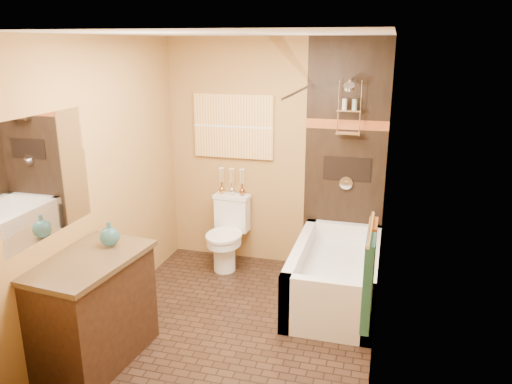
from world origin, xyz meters
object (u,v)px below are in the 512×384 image
(toilet, at_px, (228,233))
(sunset_painting, at_px, (233,126))
(bathtub, at_px, (335,279))
(vanity, at_px, (92,310))

(toilet, bearing_deg, sunset_painting, 93.93)
(sunset_painting, xyz_separation_m, toilet, (0.00, -0.26, -1.15))
(bathtub, xyz_separation_m, toilet, (-1.25, 0.46, 0.18))
(sunset_painting, relative_size, toilet, 1.14)
(bathtub, bearing_deg, toilet, 159.75)
(bathtub, relative_size, vanity, 1.43)
(sunset_painting, xyz_separation_m, vanity, (-0.47, -2.20, -1.11))
(sunset_painting, height_order, vanity, sunset_painting)
(bathtub, relative_size, toilet, 1.90)
(sunset_painting, distance_m, vanity, 2.50)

